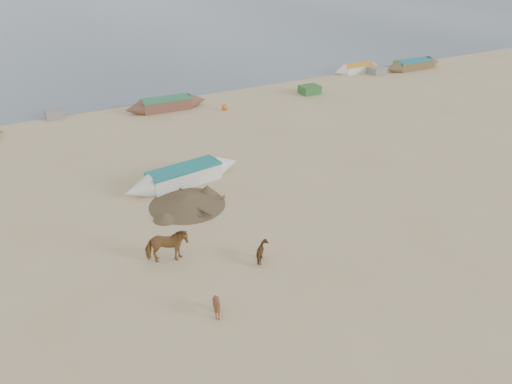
# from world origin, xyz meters

# --- Properties ---
(ground) EXTENTS (140.00, 140.00, 0.00)m
(ground) POSITION_xyz_m (0.00, 0.00, 0.00)
(ground) COLOR tan
(ground) RESTS_ON ground
(sea) EXTENTS (160.00, 160.00, 0.00)m
(sea) POSITION_xyz_m (0.00, 82.00, 0.01)
(sea) COLOR slate
(sea) RESTS_ON ground
(cow_adult) EXTENTS (1.84, 1.22, 1.42)m
(cow_adult) POSITION_xyz_m (-4.91, 2.18, 0.71)
(cow_adult) COLOR brown
(cow_adult) RESTS_ON ground
(calf_front) EXTENTS (1.01, 0.98, 0.85)m
(calf_front) POSITION_xyz_m (-4.52, -1.65, 0.42)
(calf_front) COLOR brown
(calf_front) RESTS_ON ground
(calf_right) EXTENTS (0.82, 0.91, 0.79)m
(calf_right) POSITION_xyz_m (-1.61, 0.43, 0.40)
(calf_right) COLOR brown
(calf_right) RESTS_ON ground
(near_canoe) EXTENTS (6.56, 2.13, 0.91)m
(near_canoe) POSITION_xyz_m (-1.87, 8.23, 0.45)
(near_canoe) COLOR white
(near_canoe) RESTS_ON ground
(debris_pile) EXTENTS (4.23, 4.23, 0.53)m
(debris_pile) POSITION_xyz_m (-2.60, 6.03, 0.26)
(debris_pile) COLOR brown
(debris_pile) RESTS_ON ground
(waterline_canoes) EXTENTS (56.10, 4.29, 0.89)m
(waterline_canoes) POSITION_xyz_m (-2.09, 20.23, 0.42)
(waterline_canoes) COLOR brown
(waterline_canoes) RESTS_ON ground
(beach_clutter) EXTENTS (43.12, 5.08, 0.64)m
(beach_clutter) POSITION_xyz_m (3.42, 19.36, 0.30)
(beach_clutter) COLOR #2B5F2D
(beach_clutter) RESTS_ON ground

